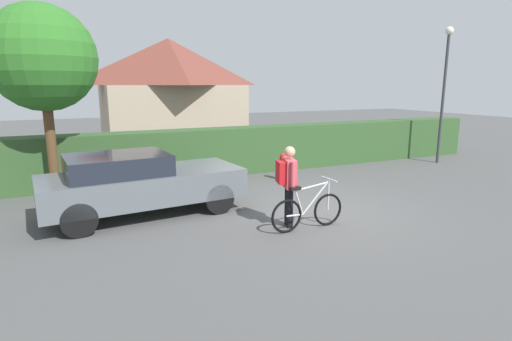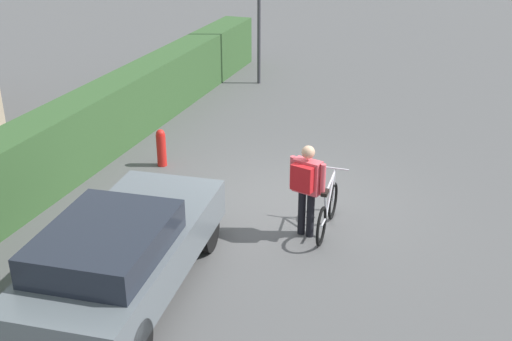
# 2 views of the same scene
# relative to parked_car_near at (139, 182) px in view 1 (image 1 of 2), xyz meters

# --- Properties ---
(ground_plane) EXTENTS (60.00, 60.00, 0.00)m
(ground_plane) POSITION_rel_parked_car_near_xyz_m (3.69, -1.30, -0.74)
(ground_plane) COLOR #4F4F4F
(hedge_row) EXTENTS (19.03, 0.90, 1.46)m
(hedge_row) POSITION_rel_parked_car_near_xyz_m (3.69, 3.20, -0.01)
(hedge_row) COLOR #32532A
(hedge_row) RESTS_ON ground
(house_distant) EXTENTS (5.68, 4.56, 4.68)m
(house_distant) POSITION_rel_parked_car_near_xyz_m (2.76, 8.66, 1.66)
(house_distant) COLOR tan
(house_distant) RESTS_ON ground
(parked_car_near) EXTENTS (4.35, 2.07, 1.38)m
(parked_car_near) POSITION_rel_parked_car_near_xyz_m (0.00, 0.00, 0.00)
(parked_car_near) COLOR slate
(parked_car_near) RESTS_ON ground
(bicycle) EXTENTS (1.63, 0.50, 0.98)m
(bicycle) POSITION_rel_parked_car_near_xyz_m (2.86, -2.29, -0.36)
(bicycle) COLOR black
(bicycle) RESTS_ON ground
(person_rider) EXTENTS (0.44, 0.64, 1.63)m
(person_rider) POSITION_rel_parked_car_near_xyz_m (2.57, -1.97, 0.25)
(person_rider) COLOR black
(person_rider) RESTS_ON ground
(street_lamp) EXTENTS (0.28, 0.28, 4.75)m
(street_lamp) POSITION_rel_parked_car_near_xyz_m (10.90, 1.70, 2.28)
(street_lamp) COLOR #38383D
(street_lamp) RESTS_ON ground
(tree_kerbside) EXTENTS (2.52, 2.52, 4.68)m
(tree_kerbside) POSITION_rel_parked_car_near_xyz_m (-1.70, 2.35, 2.66)
(tree_kerbside) COLOR brown
(tree_kerbside) RESTS_ON ground
(fire_hydrant) EXTENTS (0.20, 0.20, 0.81)m
(fire_hydrant) POSITION_rel_parked_car_near_xyz_m (4.44, 1.65, -0.32)
(fire_hydrant) COLOR red
(fire_hydrant) RESTS_ON ground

